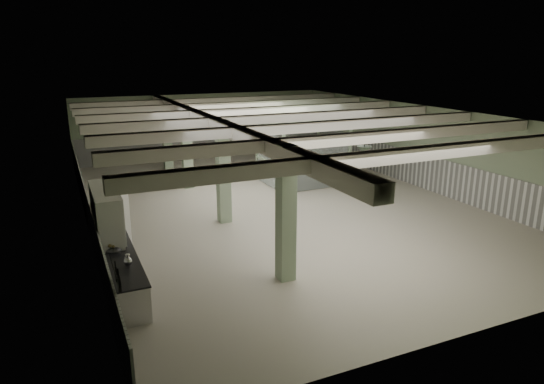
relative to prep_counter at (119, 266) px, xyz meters
name	(u,v)px	position (x,y,z in m)	size (l,w,h in m)	color
floor	(277,205)	(6.54, 4.46, -0.46)	(20.00, 20.00, 0.00)	beige
ceiling	(277,113)	(6.54, 4.46, 3.14)	(14.00, 20.00, 0.02)	silver
wall_back	(203,126)	(6.54, 14.46, 1.34)	(14.00, 0.02, 3.60)	#95A584
wall_front	(482,255)	(6.54, -5.54, 1.34)	(14.00, 0.02, 3.60)	#95A584
wall_left	(83,179)	(-0.46, 4.46, 1.34)	(0.02, 20.00, 3.60)	#95A584
wall_right	(421,147)	(13.54, 4.46, 1.34)	(0.02, 20.00, 3.60)	#95A584
wainscot_left	(87,209)	(-0.43, 4.46, 0.29)	(0.05, 19.90, 1.50)	white
wainscot_right	(418,170)	(13.52, 4.46, 0.29)	(0.05, 19.90, 1.50)	white
wainscot_back	(204,144)	(6.54, 14.44, 0.29)	(13.90, 0.05, 1.50)	white
girder	(213,123)	(4.04, 4.46, 2.92)	(0.45, 19.90, 0.40)	white
beam_a	(408,155)	(6.54, -3.04, 2.96)	(13.90, 0.35, 0.32)	white
beam_b	(350,139)	(6.54, -0.54, 2.96)	(13.90, 0.35, 0.32)	white
beam_c	(308,127)	(6.54, 1.96, 2.96)	(13.90, 0.35, 0.32)	white
beam_d	(277,118)	(6.54, 4.46, 2.96)	(13.90, 0.35, 0.32)	white
beam_e	(252,111)	(6.54, 6.96, 2.96)	(13.90, 0.35, 0.32)	white
beam_f	(232,106)	(6.54, 9.46, 2.96)	(13.90, 0.35, 0.32)	white
beam_g	(216,101)	(6.54, 11.96, 2.96)	(13.90, 0.35, 0.32)	white
column_a	(286,214)	(4.04, -1.54, 1.34)	(0.42, 0.42, 3.60)	#9DB592
column_b	(223,172)	(4.04, 3.46, 1.34)	(0.42, 0.42, 3.60)	#9DB592
column_c	(187,148)	(4.04, 8.46, 1.34)	(0.42, 0.42, 3.60)	#9DB592
column_d	(167,134)	(4.04, 12.46, 1.34)	(0.42, 0.42, 3.60)	#9DB592
hook_rail	(113,267)	(-0.39, -3.14, 1.39)	(0.02, 0.02, 1.20)	black
pendant_front	(364,150)	(7.04, -0.54, 2.59)	(0.44, 0.44, 0.22)	#324332
pendant_mid	(283,125)	(7.04, 4.96, 2.59)	(0.44, 0.44, 0.22)	#324332
pendant_back	(239,112)	(7.04, 9.96, 2.59)	(0.44, 0.44, 0.22)	#324332
prep_counter	(119,266)	(0.00, 0.00, 0.00)	(0.83, 4.74, 0.91)	silver
pitcher_near	(110,238)	(-0.10, 0.60, 0.60)	(0.21, 0.25, 0.31)	silver
pitcher_far	(128,260)	(0.12, -1.06, 0.58)	(0.20, 0.23, 0.29)	silver
veg_colander	(113,247)	(-0.10, 0.03, 0.54)	(0.45, 0.45, 0.21)	#3D3D42
orange_bowl	(112,240)	(-0.04, 0.68, 0.49)	(0.28, 0.28, 0.10)	#B2B2B7
skillet_near	(119,284)	(-0.34, -3.49, 1.17)	(0.34, 0.34, 0.05)	black
skillet_far	(116,275)	(-0.34, -3.05, 1.17)	(0.31, 0.31, 0.04)	black
walkin_cooler	(108,228)	(-0.08, 1.17, 0.68)	(0.96, 2.49, 2.29)	silver
guard_booth	(303,142)	(9.07, 7.17, 1.44)	(3.60, 3.06, 2.86)	#8FA786
filing_cabinet	(331,163)	(10.88, 7.61, 0.20)	(0.43, 0.61, 1.32)	#5F6050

